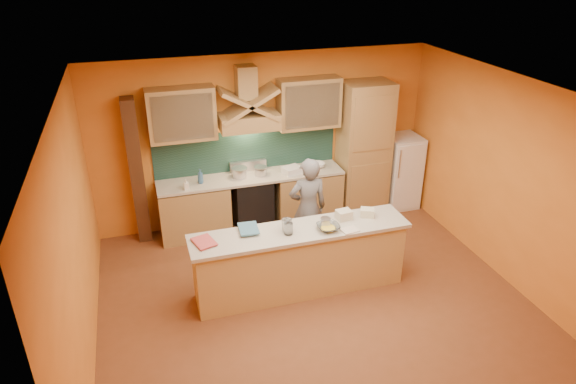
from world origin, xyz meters
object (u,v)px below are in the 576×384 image
object	(u,v)px
stove	(252,202)
kitchen_scale	(325,223)
mixing_bowl	(328,227)
fridge	(400,171)
person	(308,208)

from	to	relation	value
stove	kitchen_scale	distance (m)	2.06
stove	mixing_bowl	bearing A→B (deg)	-74.97
mixing_bowl	fridge	bearing A→B (deg)	42.99
stove	fridge	world-z (taller)	fridge
kitchen_scale	mixing_bowl	xyz separation A→B (m)	(-0.00, -0.11, -0.01)
fridge	mixing_bowl	xyz separation A→B (m)	(-2.16, -2.01, 0.33)
stove	kitchen_scale	xyz separation A→B (m)	(0.54, -1.91, 0.54)
fridge	person	bearing A→B (deg)	-152.88
person	stove	bearing A→B (deg)	-59.04
person	mixing_bowl	bearing A→B (deg)	89.46
stove	mixing_bowl	world-z (taller)	mixing_bowl
stove	kitchen_scale	world-z (taller)	kitchen_scale
fridge	kitchen_scale	bearing A→B (deg)	-138.53
person	kitchen_scale	xyz separation A→B (m)	(-0.05, -0.83, 0.21)
fridge	mixing_bowl	distance (m)	2.97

